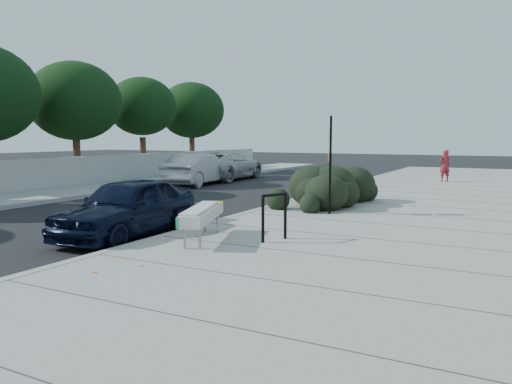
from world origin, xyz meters
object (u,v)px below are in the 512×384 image
(sign_post, at_px, (330,159))
(wagon_silver, at_px, (198,169))
(bench, at_px, (202,215))
(sedan_navy, at_px, (128,207))
(suv_silver, at_px, (226,166))
(pedestrian, at_px, (445,166))
(bike_rack, at_px, (274,212))

(sign_post, distance_m, wagon_silver, 11.66)
(bench, distance_m, sign_post, 5.15)
(sign_post, bearing_deg, sedan_navy, -144.80)
(sign_post, relative_size, wagon_silver, 0.60)
(sedan_navy, xyz_separation_m, suv_silver, (-6.35, 15.04, 0.05))
(bench, distance_m, pedestrian, 18.08)
(sign_post, height_order, sedan_navy, sign_post)
(sign_post, distance_m, suv_silver, 14.21)
(pedestrian, bearing_deg, sign_post, 45.15)
(bike_rack, height_order, pedestrian, pedestrian)
(suv_silver, bearing_deg, pedestrian, -170.11)
(bike_rack, distance_m, suv_silver, 17.59)
(bench, relative_size, bike_rack, 2.30)
(sign_post, bearing_deg, wagon_silver, 124.88)
(sedan_navy, distance_m, pedestrian, 18.49)
(sedan_navy, bearing_deg, pedestrian, 68.99)
(bike_rack, bearing_deg, wagon_silver, 153.95)
(bench, distance_m, wagon_silver, 14.30)
(pedestrian, bearing_deg, sedan_navy, 36.23)
(suv_silver, distance_m, pedestrian, 11.72)
(bike_rack, relative_size, wagon_silver, 0.22)
(wagon_silver, distance_m, pedestrian, 12.55)
(pedestrian, bearing_deg, suv_silver, -24.41)
(sedan_navy, xyz_separation_m, wagon_silver, (-5.92, 11.66, 0.06))
(sign_post, bearing_deg, pedestrian, 64.08)
(sedan_navy, bearing_deg, suv_silver, 107.70)
(sign_post, bearing_deg, bench, -123.09)
(bike_rack, height_order, suv_silver, suv_silver)
(suv_silver, bearing_deg, bike_rack, 121.17)
(sedan_navy, relative_size, pedestrian, 2.65)
(bench, bearing_deg, sedan_navy, 157.36)
(bench, xyz_separation_m, wagon_silver, (-8.16, 11.74, 0.07))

